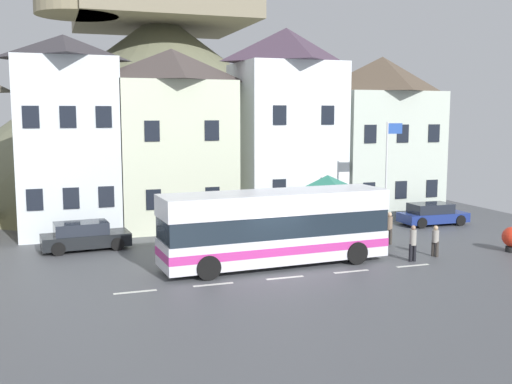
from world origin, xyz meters
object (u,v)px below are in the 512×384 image
parked_car_01 (336,221)px  flagpole (388,170)px  hilltop_castle (162,95)px  townhouse_01 (67,134)px  pedestrian_00 (413,243)px  townhouse_02 (173,139)px  transit_bus (275,228)px  parked_car_03 (84,236)px  pedestrian_02 (435,240)px  townhouse_03 (286,125)px  public_bench (280,228)px  townhouse_04 (381,137)px  harbour_buoy (512,238)px  pedestrian_01 (389,227)px  bus_shelter (327,186)px  parked_car_00 (432,214)px

parked_car_01 → flagpole: flagpole is taller
hilltop_castle → flagpole: 26.74m
townhouse_01 → pedestrian_00: bearing=-41.6°
townhouse_02 → transit_bus: 11.43m
townhouse_02 → parked_car_03: bearing=-138.4°
parked_car_01 → pedestrian_00: pedestrian_00 is taller
townhouse_01 → pedestrian_02: size_ratio=7.47×
townhouse_03 → parked_car_03: (-12.48, -4.93, -5.22)m
townhouse_01 → public_bench: townhouse_01 is taller
townhouse_04 → harbour_buoy: (0.32, -11.84, -4.43)m
hilltop_castle → pedestrian_01: bearing=-76.3°
townhouse_04 → pedestrian_01: size_ratio=6.20×
townhouse_01 → hilltop_castle: 20.08m
parked_car_03 → townhouse_03: bearing=17.0°
townhouse_02 → flagpole: size_ratio=1.67×
townhouse_01 → bus_shelter: (12.36, -7.83, -2.52)m
pedestrian_01 → public_bench: (-4.62, 3.46, -0.42)m
parked_car_01 → townhouse_02: bearing=-33.4°
townhouse_01 → parked_car_00: 21.73m
townhouse_03 → parked_car_01: townhouse_03 is taller
hilltop_castle → harbour_buoy: bearing=-69.7°
flagpole → harbour_buoy: (3.67, -5.35, -2.93)m
transit_bus → harbour_buoy: (11.67, -1.29, -0.96)m
pedestrian_02 → pedestrian_00: bearing=-163.0°
pedestrian_01 → harbour_buoy: 5.79m
hilltop_castle → pedestrian_00: size_ratio=25.26×
flagpole → townhouse_02: bearing=147.5°
townhouse_04 → pedestrian_02: size_ratio=7.01×
pedestrian_02 → harbour_buoy: bearing=-5.5°
hilltop_castle → flagpole: hilltop_castle is taller
pedestrian_00 → townhouse_01: bearing=138.4°
flagpole → pedestrian_01: bearing=-117.2°
townhouse_03 → pedestrian_01: size_ratio=7.14×
public_bench → townhouse_03: bearing=65.3°
townhouse_03 → harbour_buoy: (6.90, -12.06, -5.20)m
hilltop_castle → pedestrian_00: bearing=-79.5°
public_bench → parked_car_03: bearing=178.7°
pedestrian_00 → public_bench: size_ratio=0.99×
townhouse_01 → flagpole: 17.84m
townhouse_03 → pedestrian_01: bearing=-75.4°
transit_bus → parked_car_00: 13.75m
townhouse_02 → hilltop_castle: size_ratio=0.25×
townhouse_01 → flagpole: size_ratio=1.77×
townhouse_02 → townhouse_04: (13.69, -0.08, -0.02)m
pedestrian_00 → public_bench: bearing=117.9°
parked_car_00 → pedestrian_00: size_ratio=2.45×
townhouse_03 → harbour_buoy: townhouse_03 is taller
parked_car_00 → flagpole: (-4.33, -1.97, 2.98)m
parked_car_01 → harbour_buoy: 9.18m
pedestrian_00 → townhouse_04: bearing=66.1°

